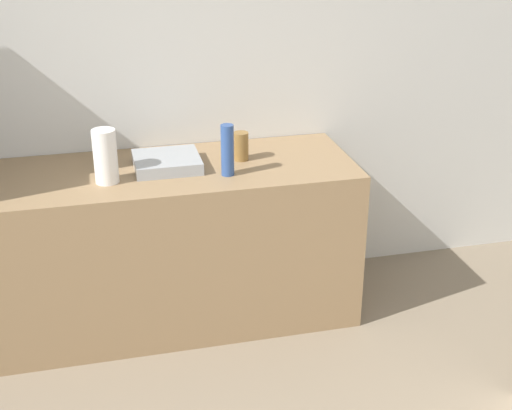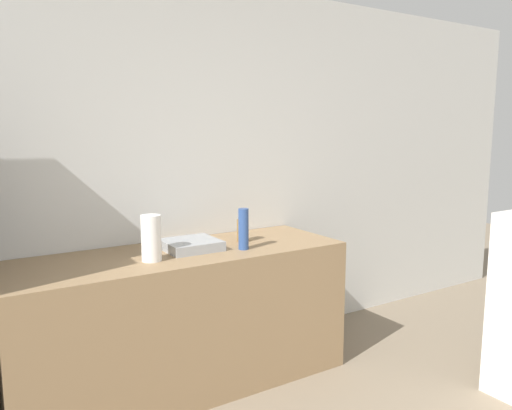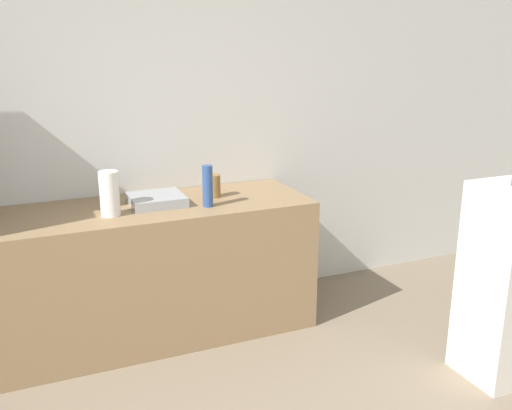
% 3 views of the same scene
% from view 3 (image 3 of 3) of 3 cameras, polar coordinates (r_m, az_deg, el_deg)
% --- Properties ---
extents(wall_back, '(8.00, 0.06, 2.60)m').
position_cam_3_polar(wall_back, '(3.83, -17.03, 7.10)').
color(wall_back, silver).
rests_on(wall_back, ground_plane).
extents(counter, '(2.08, 0.70, 0.87)m').
position_cam_3_polar(counter, '(3.73, -10.73, -6.55)').
color(counter, '#937551').
rests_on(counter, ground_plane).
extents(sink_basin, '(0.33, 0.31, 0.06)m').
position_cam_3_polar(sink_basin, '(3.61, -9.90, 0.53)').
color(sink_basin, '#9EA3A8').
rests_on(sink_basin, counter).
extents(bottle_tall, '(0.06, 0.06, 0.26)m').
position_cam_3_polar(bottle_tall, '(3.50, -4.86, 1.89)').
color(bottle_tall, '#2D4C8C').
rests_on(bottle_tall, counter).
extents(bottle_short, '(0.08, 0.08, 0.15)m').
position_cam_3_polar(bottle_short, '(3.73, -4.18, 1.91)').
color(bottle_short, olive).
rests_on(bottle_short, counter).
extents(paper_towel_roll, '(0.11, 0.11, 0.26)m').
position_cam_3_polar(paper_towel_roll, '(3.41, -14.44, 1.11)').
color(paper_towel_roll, white).
rests_on(paper_towel_roll, counter).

